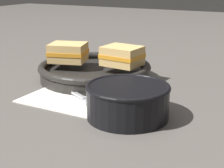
# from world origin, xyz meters

# --- Properties ---
(ground_plane) EXTENTS (4.00, 4.00, 0.00)m
(ground_plane) POSITION_xyz_m (0.00, 0.00, 0.00)
(ground_plane) COLOR #56514C
(napkin) EXTENTS (0.24, 0.21, 0.00)m
(napkin) POSITION_xyz_m (-0.08, -0.01, 0.00)
(napkin) COLOR white
(napkin) RESTS_ON ground_plane
(soup_bowl) EXTENTS (0.15, 0.15, 0.06)m
(soup_bowl) POSITION_xyz_m (0.04, -0.07, 0.04)
(soup_bowl) COLOR black
(soup_bowl) RESTS_ON ground_plane
(spoon) EXTENTS (0.16, 0.09, 0.01)m
(spoon) POSITION_xyz_m (-0.06, -0.04, 0.01)
(spoon) COLOR #9E9EA3
(spoon) RESTS_ON napkin
(skillet) EXTENTS (0.28, 0.28, 0.04)m
(skillet) POSITION_xyz_m (-0.13, 0.11, 0.02)
(skillet) COLOR black
(skillet) RESTS_ON ground_plane
(sandwich_near_left) EXTENTS (0.11, 0.10, 0.05)m
(sandwich_near_left) POSITION_xyz_m (-0.20, 0.10, 0.06)
(sandwich_near_left) COLOR #DBB26B
(sandwich_near_left) RESTS_ON skillet
(sandwich_near_right) EXTENTS (0.10, 0.08, 0.05)m
(sandwich_near_right) POSITION_xyz_m (-0.06, 0.13, 0.06)
(sandwich_near_right) COLOR #DBB26B
(sandwich_near_right) RESTS_ON skillet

